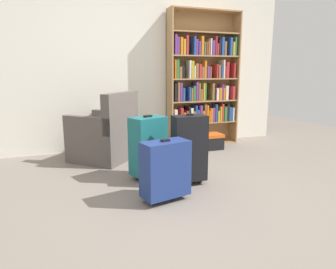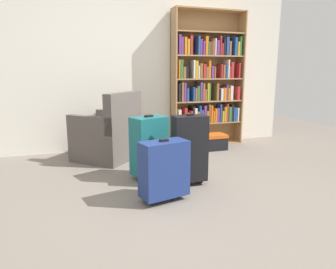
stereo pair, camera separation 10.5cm
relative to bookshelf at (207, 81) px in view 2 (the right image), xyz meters
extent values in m
plane|color=slate|center=(-1.05, -2.01, -1.00)|extent=(8.54, 8.54, 0.00)
cube|color=silver|center=(-1.05, 0.19, 0.30)|extent=(4.88, 0.10, 2.60)
cube|color=#A87F51|center=(-0.55, -0.01, 0.03)|extent=(0.02, 0.27, 2.07)
cube|color=#A87F51|center=(0.58, -0.01, 0.03)|extent=(0.02, 0.27, 2.07)
cube|color=#A87F51|center=(0.01, 0.11, 0.03)|extent=(1.15, 0.02, 2.07)
cube|color=#A87F51|center=(0.01, -0.01, -0.99)|extent=(1.11, 0.25, 0.02)
cube|color=#A87F51|center=(0.01, -0.01, -0.65)|extent=(1.11, 0.25, 0.02)
cube|color=#A87F51|center=(0.01, -0.01, -0.31)|extent=(1.11, 0.25, 0.02)
cube|color=#A87F51|center=(0.01, -0.01, 0.04)|extent=(1.11, 0.25, 0.02)
cube|color=#A87F51|center=(0.01, -0.01, 0.38)|extent=(1.11, 0.25, 0.02)
cube|color=#A87F51|center=(0.01, -0.01, 0.73)|extent=(1.11, 0.25, 0.02)
cube|color=#A87F51|center=(0.01, -0.01, 1.05)|extent=(1.11, 0.25, 0.02)
cube|color=silver|center=(-0.49, -0.03, -0.53)|extent=(0.04, 0.21, 0.22)
cube|color=#B22D2D|center=(-0.39, -0.04, -0.52)|extent=(0.04, 0.18, 0.25)
cube|color=gold|center=(-0.34, -0.06, -0.55)|extent=(0.03, 0.16, 0.17)
cube|color=#B22D2D|center=(-0.30, -0.03, -0.54)|extent=(0.03, 0.21, 0.20)
cube|color=black|center=(-0.27, -0.03, -0.51)|extent=(0.02, 0.21, 0.26)
cube|color=silver|center=(-0.23, -0.02, -0.52)|extent=(0.04, 0.22, 0.24)
cube|color=brown|center=(-0.18, -0.05, -0.55)|extent=(0.04, 0.17, 0.19)
cube|color=#264C99|center=(-0.15, -0.03, -0.50)|extent=(0.02, 0.21, 0.27)
cube|color=#264C99|center=(-0.11, -0.02, -0.54)|extent=(0.04, 0.22, 0.20)
cube|color=#66337F|center=(-0.07, -0.04, -0.51)|extent=(0.04, 0.20, 0.27)
cube|color=orange|center=(-0.03, -0.05, -0.55)|extent=(0.03, 0.17, 0.19)
cube|color=brown|center=(0.01, -0.03, -0.50)|extent=(0.03, 0.20, 0.28)
cube|color=orange|center=(0.05, -0.04, -0.51)|extent=(0.03, 0.19, 0.27)
cube|color=orange|center=(0.08, -0.03, -0.55)|extent=(0.02, 0.20, 0.18)
cube|color=orange|center=(0.12, -0.05, -0.53)|extent=(0.03, 0.18, 0.22)
cube|color=#66337F|center=(0.16, -0.04, -0.53)|extent=(0.04, 0.19, 0.23)
cube|color=#264C99|center=(0.20, -0.05, -0.50)|extent=(0.02, 0.16, 0.28)
cube|color=gold|center=(0.24, -0.02, -0.55)|extent=(0.03, 0.22, 0.17)
cube|color=gold|center=(0.28, -0.06, -0.52)|extent=(0.03, 0.15, 0.24)
cube|color=#B22D2D|center=(0.32, -0.03, -0.50)|extent=(0.03, 0.20, 0.28)
cube|color=#2D7238|center=(0.37, -0.06, -0.52)|extent=(0.04, 0.15, 0.24)
cube|color=black|center=(0.41, -0.04, -0.51)|extent=(0.03, 0.20, 0.27)
cube|color=#264C99|center=(0.45, -0.03, -0.53)|extent=(0.02, 0.20, 0.23)
cube|color=#264C99|center=(0.48, -0.03, -0.53)|extent=(0.03, 0.20, 0.22)
cube|color=silver|center=(0.51, -0.03, -0.53)|extent=(0.02, 0.22, 0.21)
cube|color=black|center=(-0.49, -0.05, -0.16)|extent=(0.04, 0.17, 0.27)
cube|color=brown|center=(-0.45, -0.03, -0.15)|extent=(0.03, 0.20, 0.29)
cube|color=#66337F|center=(-0.41, -0.03, -0.16)|extent=(0.03, 0.20, 0.28)
cube|color=#264C99|center=(-0.36, -0.05, -0.20)|extent=(0.03, 0.17, 0.20)
cube|color=#264C99|center=(-0.26, -0.06, -0.19)|extent=(0.02, 0.15, 0.21)
cube|color=brown|center=(-0.23, -0.02, -0.20)|extent=(0.03, 0.22, 0.20)
cube|color=#2D7238|center=(-0.19, -0.06, -0.18)|extent=(0.04, 0.15, 0.23)
cube|color=#66337F|center=(-0.14, -0.04, -0.15)|extent=(0.04, 0.20, 0.29)
cube|color=brown|center=(-0.10, -0.04, -0.16)|extent=(0.03, 0.19, 0.27)
cube|color=brown|center=(-0.07, -0.06, -0.21)|extent=(0.03, 0.15, 0.18)
cube|color=gold|center=(-0.03, -0.04, -0.16)|extent=(0.03, 0.19, 0.27)
cube|color=#2D7238|center=(0.00, -0.04, -0.16)|extent=(0.02, 0.19, 0.27)
cube|color=brown|center=(0.13, -0.03, -0.16)|extent=(0.04, 0.22, 0.26)
cube|color=black|center=(0.17, -0.05, -0.21)|extent=(0.03, 0.17, 0.18)
cube|color=silver|center=(0.21, -0.06, -0.20)|extent=(0.04, 0.16, 0.19)
cube|color=orange|center=(0.26, -0.03, -0.20)|extent=(0.04, 0.22, 0.20)
cube|color=#66337F|center=(0.30, -0.05, -0.17)|extent=(0.02, 0.16, 0.25)
cube|color=orange|center=(0.33, -0.03, -0.20)|extent=(0.03, 0.22, 0.19)
cube|color=silver|center=(0.38, -0.06, -0.18)|extent=(0.04, 0.16, 0.22)
cube|color=#B22D2D|center=(0.50, -0.04, -0.19)|extent=(0.04, 0.18, 0.22)
cube|color=orange|center=(-0.50, -0.05, 0.18)|extent=(0.02, 0.17, 0.27)
cube|color=#2D7238|center=(-0.47, -0.06, 0.18)|extent=(0.04, 0.16, 0.27)
cube|color=brown|center=(-0.42, -0.04, 0.14)|extent=(0.04, 0.19, 0.17)
cube|color=black|center=(-0.37, -0.04, 0.14)|extent=(0.03, 0.20, 0.18)
cube|color=silver|center=(-0.27, -0.06, 0.18)|extent=(0.03, 0.15, 0.27)
cube|color=gold|center=(-0.23, -0.03, 0.18)|extent=(0.04, 0.22, 0.26)
cube|color=silver|center=(-0.19, -0.04, 0.14)|extent=(0.02, 0.19, 0.19)
cube|color=brown|center=(-0.15, -0.05, 0.16)|extent=(0.04, 0.17, 0.22)
cube|color=#B22D2D|center=(-0.10, -0.04, 0.15)|extent=(0.04, 0.19, 0.21)
cube|color=brown|center=(-0.05, -0.04, 0.14)|extent=(0.04, 0.20, 0.17)
cube|color=orange|center=(-0.01, -0.06, 0.18)|extent=(0.03, 0.16, 0.26)
cube|color=#66337F|center=(0.04, -0.05, 0.14)|extent=(0.04, 0.17, 0.18)
cube|color=brown|center=(0.08, -0.06, 0.14)|extent=(0.02, 0.15, 0.18)
cube|color=#B22D2D|center=(0.19, -0.04, 0.15)|extent=(0.02, 0.20, 0.21)
cube|color=brown|center=(0.23, -0.03, 0.15)|extent=(0.03, 0.21, 0.20)
cube|color=#264C99|center=(0.28, -0.03, 0.15)|extent=(0.02, 0.20, 0.20)
cube|color=silver|center=(0.31, -0.03, 0.19)|extent=(0.02, 0.20, 0.28)
cube|color=#B22D2D|center=(0.34, -0.02, 0.14)|extent=(0.02, 0.23, 0.18)
cube|color=#B22D2D|center=(0.38, -0.05, 0.17)|extent=(0.04, 0.17, 0.25)
cube|color=#B22D2D|center=(0.50, -0.06, 0.16)|extent=(0.02, 0.15, 0.23)
cube|color=#66337F|center=(-0.50, -0.03, 0.53)|extent=(0.03, 0.21, 0.28)
cube|color=#66337F|center=(-0.46, -0.04, 0.52)|extent=(0.03, 0.18, 0.25)
cube|color=orange|center=(-0.41, -0.02, 0.52)|extent=(0.04, 0.22, 0.25)
cube|color=gold|center=(-0.36, -0.04, 0.50)|extent=(0.03, 0.19, 0.22)
cube|color=#B22D2D|center=(-0.32, -0.05, 0.53)|extent=(0.03, 0.16, 0.27)
cube|color=#264C99|center=(-0.20, -0.05, 0.53)|extent=(0.03, 0.17, 0.27)
cube|color=#66337F|center=(-0.16, -0.05, 0.51)|extent=(0.03, 0.16, 0.23)
cube|color=#66337F|center=(-0.12, -0.04, 0.49)|extent=(0.03, 0.19, 0.20)
cube|color=orange|center=(-0.07, -0.04, 0.53)|extent=(0.04, 0.19, 0.27)
cube|color=#2D7238|center=(-0.03, -0.02, 0.49)|extent=(0.03, 0.22, 0.19)
cube|color=#B22D2D|center=(0.01, -0.03, 0.49)|extent=(0.03, 0.21, 0.20)
cube|color=brown|center=(0.04, -0.04, 0.50)|extent=(0.03, 0.18, 0.21)
cube|color=silver|center=(0.07, -0.05, 0.52)|extent=(0.02, 0.17, 0.25)
cube|color=#66337F|center=(0.12, -0.03, 0.50)|extent=(0.04, 0.20, 0.22)
cube|color=#B22D2D|center=(0.16, -0.04, 0.53)|extent=(0.02, 0.18, 0.28)
cube|color=#B22D2D|center=(0.19, -0.06, 0.48)|extent=(0.02, 0.15, 0.18)
cube|color=black|center=(0.23, -0.03, 0.51)|extent=(0.03, 0.21, 0.24)
cube|color=#264C99|center=(0.28, -0.06, 0.53)|extent=(0.04, 0.15, 0.27)
cube|color=brown|center=(0.32, -0.05, 0.50)|extent=(0.03, 0.17, 0.21)
cube|color=#264C99|center=(0.42, -0.03, 0.53)|extent=(0.04, 0.20, 0.27)
cube|color=gold|center=(0.47, -0.03, 0.50)|extent=(0.03, 0.20, 0.21)
cube|color=#2D7238|center=(0.50, -0.05, 0.53)|extent=(0.02, 0.16, 0.28)
cube|color=#59514C|center=(-1.63, -0.36, -0.80)|extent=(0.99, 0.99, 0.40)
cube|color=gray|center=(-1.63, -0.36, -0.56)|extent=(0.77, 0.76, 0.08)
cube|color=#59514C|center=(-1.42, -0.56, -0.35)|extent=(0.57, 0.59, 0.50)
cube|color=#59514C|center=(-1.43, -0.14, -0.49)|extent=(0.58, 0.55, 0.22)
cube|color=#59514C|center=(-1.84, -0.58, -0.49)|extent=(0.58, 0.55, 0.22)
cylinder|color=#1959A5|center=(-1.18, -0.51, -0.96)|extent=(0.08, 0.08, 0.10)
torus|color=#1959A5|center=(-1.13, -0.51, -0.95)|extent=(0.06, 0.01, 0.06)
cube|color=black|center=(-0.04, -0.36, -0.90)|extent=(0.37, 0.26, 0.20)
cube|color=#D85919|center=(-0.04, -0.36, -0.80)|extent=(0.38, 0.27, 0.05)
cube|color=#19666B|center=(-1.28, -1.29, -0.64)|extent=(0.43, 0.36, 0.63)
cube|color=black|center=(-1.28, -1.29, -0.31)|extent=(0.10, 0.08, 0.02)
cylinder|color=black|center=(-1.40, -1.33, -0.98)|extent=(0.06, 0.06, 0.05)
cylinder|color=black|center=(-1.16, -1.24, -0.98)|extent=(0.06, 0.06, 0.05)
cube|color=navy|center=(-1.31, -1.92, -0.70)|extent=(0.47, 0.31, 0.51)
cube|color=black|center=(-1.31, -1.92, -0.44)|extent=(0.09, 0.06, 0.02)
cylinder|color=black|center=(-1.45, -1.95, -0.98)|extent=(0.06, 0.06, 0.05)
cylinder|color=black|center=(-1.16, -1.88, -0.98)|extent=(0.06, 0.06, 0.05)
cube|color=black|center=(-0.93, -1.61, -0.62)|extent=(0.35, 0.19, 0.68)
cube|color=black|center=(-0.93, -1.61, -0.27)|extent=(0.07, 0.04, 0.02)
cylinder|color=black|center=(-1.05, -1.61, -0.98)|extent=(0.05, 0.05, 0.05)
cylinder|color=black|center=(-0.81, -1.61, -0.98)|extent=(0.05, 0.05, 0.05)
camera|label=1|loc=(-2.20, -4.42, 0.17)|focal=32.93mm
camera|label=2|loc=(-2.10, -4.45, 0.17)|focal=32.93mm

